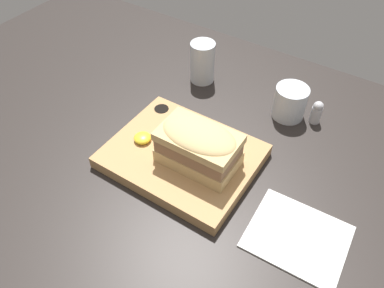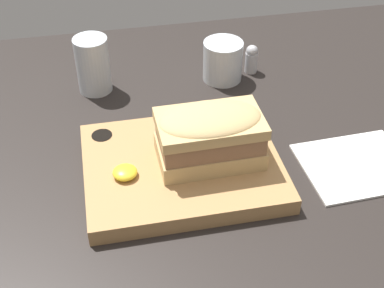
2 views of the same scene
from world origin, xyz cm
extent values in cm
cube|color=#282321|center=(0.00, 0.00, 1.00)|extent=(175.18, 97.36, 2.00)
cube|color=tan|center=(-7.14, -1.09, 3.36)|extent=(29.60, 23.65, 2.72)
cylinder|color=black|center=(-18.63, 7.42, 4.11)|extent=(3.31, 3.31, 1.36)
cube|color=tan|center=(-2.98, -1.45, 6.15)|extent=(15.58, 9.46, 2.87)
cube|color=#936B4C|center=(-2.98, -1.45, 9.03)|extent=(14.95, 9.08, 2.90)
cube|color=tan|center=(-2.98, -1.45, 11.34)|extent=(15.58, 9.46, 1.72)
ellipsoid|color=tan|center=(-2.98, -1.45, 12.06)|extent=(15.26, 9.27, 2.58)
ellipsoid|color=yellow|center=(-15.93, -2.91, 5.45)|extent=(3.64, 3.64, 1.45)
cylinder|color=silver|center=(-18.72, 25.26, 7.31)|extent=(6.20, 6.20, 10.61)
cylinder|color=silver|center=(-18.72, 25.26, 4.59)|extent=(5.46, 5.46, 4.78)
cylinder|color=silver|center=(5.54, 24.32, 5.85)|extent=(7.51, 7.51, 7.71)
cylinder|color=#5B141E|center=(5.54, 24.32, 4.88)|extent=(6.76, 6.76, 5.36)
cube|color=white|center=(19.98, -4.96, 2.20)|extent=(17.37, 14.83, 0.40)
cylinder|color=silver|center=(11.66, 25.60, 4.07)|extent=(2.46, 2.46, 4.13)
sphere|color=#B7B7BC|center=(11.66, 25.60, 6.56)|extent=(2.34, 2.34, 2.34)
camera|label=1|loc=(22.86, -43.47, 60.95)|focal=35.00mm
camera|label=2|loc=(-17.78, -61.21, 58.00)|focal=50.00mm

